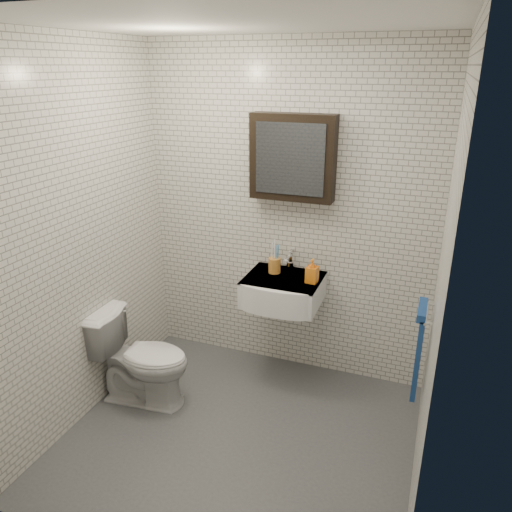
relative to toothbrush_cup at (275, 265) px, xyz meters
The scene contains 9 objects.
ground 1.24m from the toothbrush_cup, 87.05° to the right, with size 2.20×2.00×0.01m, color #484A4F.
room_shell 1.01m from the toothbrush_cup, 87.05° to the right, with size 2.22×2.02×2.51m.
washbasin 0.21m from the toothbrush_cup, 48.88° to the right, with size 0.55×0.50×0.20m.
faucet 0.13m from the toothbrush_cup, 43.84° to the left, with size 0.06×0.20×0.15m.
mirror_cabinet 0.80m from the toothbrush_cup, 42.61° to the left, with size 0.60×0.15×0.60m.
towel_rail 1.21m from the toothbrush_cup, 24.28° to the right, with size 0.09×0.30×0.58m.
toothbrush_cup is the anchor object (origin of this frame).
soap_bottle 0.32m from the toothbrush_cup, 14.33° to the right, with size 0.08×0.08×0.18m, color #EC5B18.
toilet 1.17m from the toothbrush_cup, 137.34° to the right, with size 0.39×0.69×0.70m, color white.
Camera 1 is at (1.04, -2.43, 2.30)m, focal length 35.00 mm.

